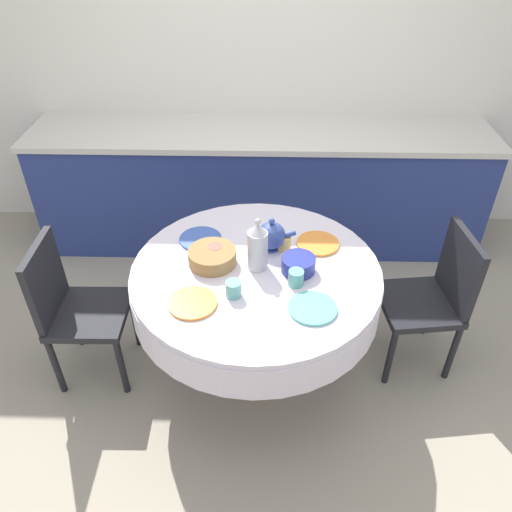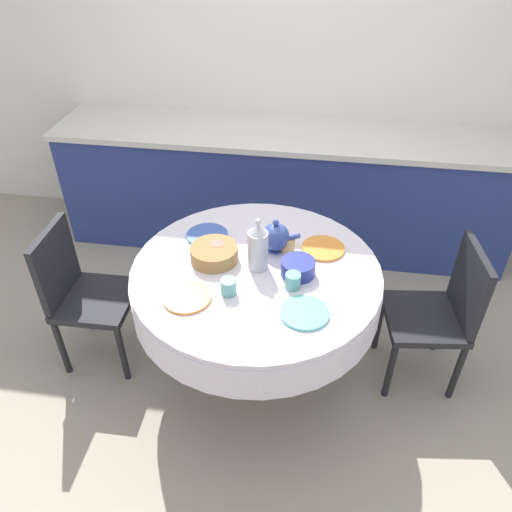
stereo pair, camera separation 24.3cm
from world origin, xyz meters
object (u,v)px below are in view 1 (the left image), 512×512
at_px(chair_left, 433,295).
at_px(teapot, 272,236).
at_px(coffee_carafe, 258,247).
at_px(chair_right, 73,305).

bearing_deg(chair_left, teapot, 79.69).
xyz_separation_m(chair_left, coffee_carafe, (-0.95, -0.10, 0.38)).
distance_m(chair_right, coffee_carafe, 1.05).
distance_m(chair_left, coffee_carafe, 1.03).
bearing_deg(chair_left, chair_right, 86.94).
height_order(chair_left, teapot, teapot).
bearing_deg(chair_right, chair_left, 93.06).
xyz_separation_m(chair_left, teapot, (-0.88, 0.05, 0.34)).
bearing_deg(coffee_carafe, teapot, 65.75).
bearing_deg(teapot, coffee_carafe, -114.25).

